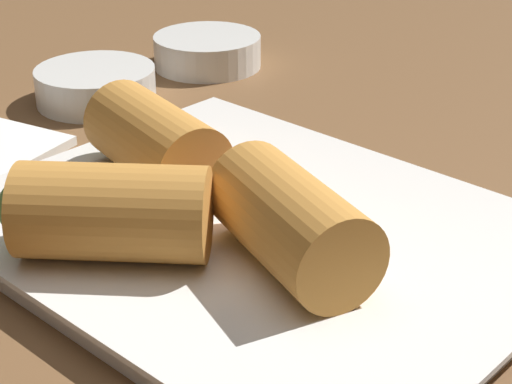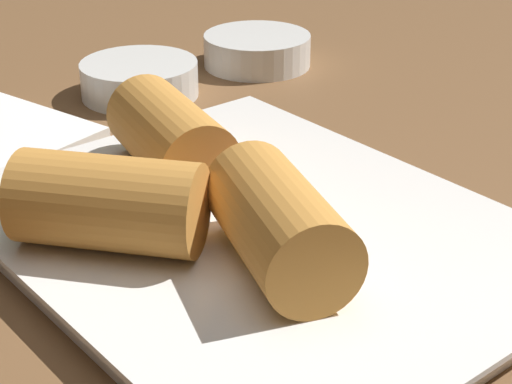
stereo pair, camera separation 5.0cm
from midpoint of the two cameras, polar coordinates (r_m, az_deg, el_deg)
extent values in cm
cube|color=brown|center=(44.25, -6.94, -4.45)|extent=(180.00, 140.00, 2.00)
cube|color=white|center=(42.30, -3.39, -3.34)|extent=(27.14, 21.37, 1.20)
cube|color=white|center=(41.93, -3.42, -2.45)|extent=(28.23, 22.23, 0.30)
cylinder|color=#C68438|center=(37.37, -1.44, -2.16)|extent=(9.62, 7.14, 4.43)
sphere|color=#B23D2D|center=(40.31, -3.70, 0.07)|extent=(2.88, 2.88, 2.88)
cylinder|color=#C68438|center=(45.94, -9.82, 3.21)|extent=(9.39, 6.26, 4.43)
sphere|color=#6B9E47|center=(49.05, -11.66, 4.59)|extent=(2.88, 2.88, 2.88)
cylinder|color=#C68438|center=(39.45, -13.41, -1.29)|extent=(9.49, 8.85, 4.43)
sphere|color=#56843D|center=(40.65, -18.33, -1.10)|extent=(2.88, 2.88, 2.88)
cylinder|color=silver|center=(62.39, -12.93, 6.89)|extent=(8.47, 8.47, 2.51)
cylinder|color=maroon|center=(62.05, -13.02, 7.78)|extent=(6.94, 6.94, 0.45)
cylinder|color=silver|center=(68.67, -5.38, 9.29)|extent=(8.47, 8.47, 2.51)
cylinder|color=maroon|center=(68.37, -5.42, 10.11)|extent=(6.94, 6.94, 0.45)
camera|label=1|loc=(0.03, -93.49, -1.77)|focal=60.00mm
camera|label=2|loc=(0.03, 86.51, 1.77)|focal=60.00mm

